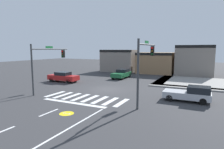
{
  "coord_description": "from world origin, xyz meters",
  "views": [
    {
      "loc": [
        10.68,
        -20.31,
        4.85
      ],
      "look_at": [
        0.46,
        0.64,
        1.79
      ],
      "focal_mm": 31.04,
      "sensor_mm": 36.0,
      "label": 1
    }
  ],
  "objects_px": {
    "traffic_signal_southeast": "(145,60)",
    "car_silver": "(190,94)",
    "car_green": "(122,74)",
    "traffic_signal_southwest": "(48,59)",
    "car_red": "(63,77)"
  },
  "relations": [
    {
      "from": "traffic_signal_southeast",
      "to": "car_silver",
      "type": "relative_size",
      "value": 1.35
    },
    {
      "from": "traffic_signal_southeast",
      "to": "car_green",
      "type": "bearing_deg",
      "value": 30.75
    },
    {
      "from": "car_silver",
      "to": "traffic_signal_southeast",
      "type": "bearing_deg",
      "value": 34.76
    },
    {
      "from": "traffic_signal_southwest",
      "to": "car_silver",
      "type": "distance_m",
      "value": 15.46
    },
    {
      "from": "traffic_signal_southwest",
      "to": "car_green",
      "type": "height_order",
      "value": "traffic_signal_southwest"
    },
    {
      "from": "traffic_signal_southeast",
      "to": "car_silver",
      "type": "height_order",
      "value": "traffic_signal_southeast"
    },
    {
      "from": "traffic_signal_southeast",
      "to": "car_red",
      "type": "height_order",
      "value": "traffic_signal_southeast"
    },
    {
      "from": "traffic_signal_southeast",
      "to": "car_silver",
      "type": "xyz_separation_m",
      "value": [
        3.62,
        2.51,
        -3.22
      ]
    },
    {
      "from": "car_red",
      "to": "car_green",
      "type": "xyz_separation_m",
      "value": [
        6.36,
        7.31,
        0.0
      ]
    },
    {
      "from": "car_red",
      "to": "traffic_signal_southeast",
      "type": "bearing_deg",
      "value": -22.54
    },
    {
      "from": "traffic_signal_southwest",
      "to": "car_red",
      "type": "height_order",
      "value": "traffic_signal_southwest"
    },
    {
      "from": "traffic_signal_southeast",
      "to": "car_red",
      "type": "xyz_separation_m",
      "value": [
        -14.22,
        5.9,
        -3.18
      ]
    },
    {
      "from": "traffic_signal_southwest",
      "to": "car_silver",
      "type": "xyz_separation_m",
      "value": [
        14.96,
        2.54,
        -2.98
      ]
    },
    {
      "from": "car_red",
      "to": "car_silver",
      "type": "height_order",
      "value": "car_red"
    },
    {
      "from": "car_red",
      "to": "traffic_signal_southwest",
      "type": "bearing_deg",
      "value": -64.07
    }
  ]
}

